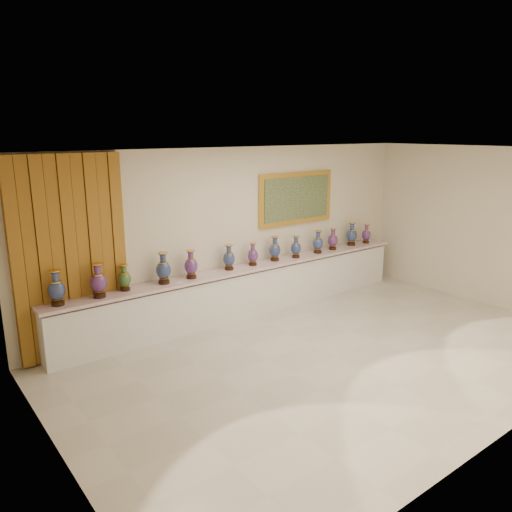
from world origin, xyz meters
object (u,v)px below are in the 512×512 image
(counter, at_px, (247,291))
(vase_1, at_px, (98,282))
(vase_0, at_px, (57,290))
(vase_2, at_px, (125,279))

(counter, distance_m, vase_1, 2.82)
(vase_0, bearing_deg, counter, 0.60)
(vase_0, relative_size, vase_2, 1.24)
(vase_0, distance_m, vase_1, 0.59)
(counter, bearing_deg, vase_0, -179.40)
(counter, relative_size, vase_0, 14.33)
(counter, bearing_deg, vase_2, 179.65)
(counter, height_order, vase_1, vase_1)
(vase_0, distance_m, vase_2, 1.02)
(counter, distance_m, vase_0, 3.39)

